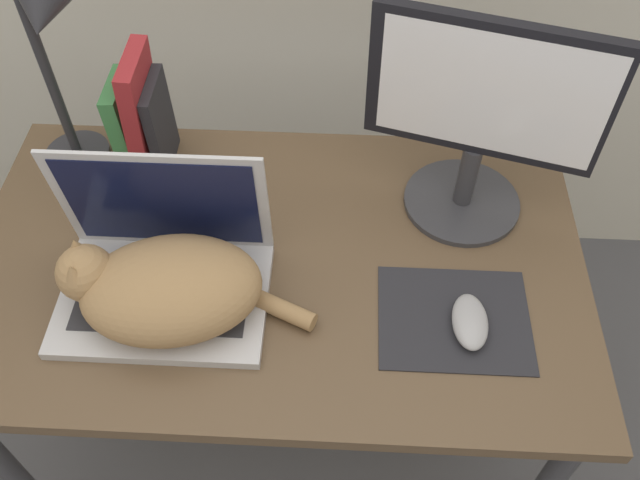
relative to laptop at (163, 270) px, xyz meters
name	(u,v)px	position (x,y,z in m)	size (l,w,h in m)	color
desk	(278,285)	(0.18, 0.07, -0.13)	(1.13, 0.69, 0.71)	brown
laptop	(163,270)	(0.00, 0.00, 0.00)	(0.36, 0.25, 0.26)	#B7B7BC
cat	(165,288)	(0.02, -0.05, 0.02)	(0.42, 0.25, 0.15)	#99754C
external_monitor	(481,119)	(0.53, 0.23, 0.16)	(0.39, 0.22, 0.40)	#333338
mousepad	(454,319)	(0.50, -0.04, -0.05)	(0.26, 0.21, 0.00)	#232328
computer_mouse	(470,322)	(0.52, -0.06, -0.03)	(0.06, 0.11, 0.03)	#99999E
book_row	(141,119)	(-0.10, 0.31, 0.06)	(0.10, 0.14, 0.25)	#387A42
desk_lamp	(49,45)	(-0.21, 0.29, 0.24)	(0.17, 0.17, 0.44)	#28282D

